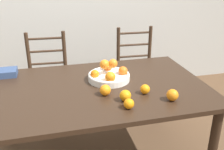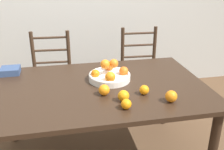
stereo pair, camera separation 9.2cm
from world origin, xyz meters
name	(u,v)px [view 2 (the right image)]	position (x,y,z in m)	size (l,w,h in m)	color
dining_table	(98,95)	(0.00, 0.00, 0.65)	(1.71, 1.09, 0.73)	black
fruit_bowl	(110,75)	(0.11, 0.11, 0.78)	(0.34, 0.34, 0.18)	white
orange_loose_0	(126,104)	(0.13, -0.38, 0.77)	(0.07, 0.07, 0.07)	orange
orange_loose_1	(124,96)	(0.14, -0.27, 0.77)	(0.08, 0.08, 0.08)	orange
orange_loose_2	(104,90)	(0.02, -0.16, 0.77)	(0.08, 0.08, 0.08)	orange
orange_loose_3	(171,96)	(0.46, -0.35, 0.77)	(0.08, 0.08, 0.08)	orange
orange_loose_4	(144,90)	(0.31, -0.20, 0.77)	(0.07, 0.07, 0.07)	orange
chair_left	(52,79)	(-0.38, 0.81, 0.47)	(0.44, 0.42, 0.97)	#382619
chair_right	(141,72)	(0.61, 0.81, 0.47)	(0.44, 0.42, 0.97)	#382619
book_stack	(10,71)	(-0.71, 0.41, 0.76)	(0.16, 0.15, 0.06)	#334770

